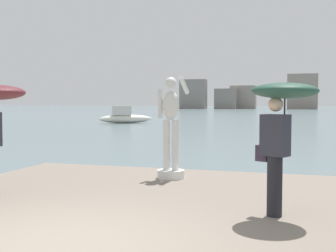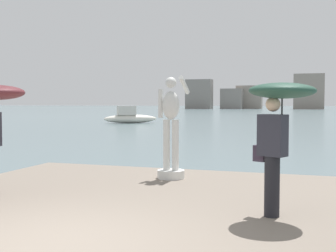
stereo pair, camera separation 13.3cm
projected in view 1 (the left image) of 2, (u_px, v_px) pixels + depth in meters
The scene contains 6 objects.
ground_plane at pixel (275, 123), 43.30m from camera, with size 400.00×400.00×0.00m, color slate.
pier at pixel (109, 226), 6.58m from camera, with size 7.91×9.02×0.40m, color slate.
statue_white_figure at pixel (171, 135), 9.54m from camera, with size 0.60×0.86×2.23m.
onlooker_right at pixel (281, 113), 6.29m from camera, with size 1.25×1.25×1.94m.
boat_mid at pixel (125, 117), 43.08m from camera, with size 4.99×3.98×1.69m.
distant_skyline at pixel (324, 93), 128.43m from camera, with size 73.18×11.96×10.47m.
Camera 1 is at (2.76, -4.43, 2.05)m, focal length 47.11 mm.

